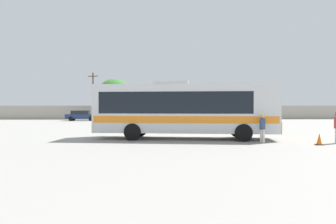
{
  "coord_description": "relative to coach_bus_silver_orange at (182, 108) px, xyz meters",
  "views": [
    {
      "loc": [
        -2.98,
        -18.88,
        2.06
      ],
      "look_at": [
        -2.38,
        3.11,
        1.66
      ],
      "focal_mm": 31.19,
      "sensor_mm": 36.0,
      "label": 1
    }
  ],
  "objects": [
    {
      "name": "roadside_tree_midleft",
      "position": [
        -1.56,
        36.11,
        2.37
      ],
      "size": [
        4.35,
        4.35,
        6.19
      ],
      "color": "brown",
      "rests_on": "ground_plane"
    },
    {
      "name": "roadside_tree_left",
      "position": [
        -9.76,
        34.94,
        2.74
      ],
      "size": [
        5.76,
        5.76,
        7.16
      ],
      "color": "brown",
      "rests_on": "ground_plane"
    },
    {
      "name": "traffic_cone_on_apron",
      "position": [
        7.12,
        -3.26,
        -1.66
      ],
      "size": [
        0.36,
        0.36,
        0.64
      ],
      "color": "black",
      "rests_on": "ground_plane"
    },
    {
      "name": "parked_car_leftmost_dark_blue",
      "position": [
        -13.06,
        24.76,
        -1.17
      ],
      "size": [
        4.67,
        2.26,
        1.51
      ],
      "color": "navy",
      "rests_on": "ground_plane"
    },
    {
      "name": "parked_car_rightmost_dark_blue",
      "position": [
        5.42,
        25.45,
        -1.19
      ],
      "size": [
        4.19,
        2.1,
        1.46
      ],
      "color": "navy",
      "rests_on": "ground_plane"
    },
    {
      "name": "attendant_by_bus_door",
      "position": [
        4.39,
        -2.26,
        -1.05
      ],
      "size": [
        0.45,
        0.45,
        1.61
      ],
      "color": "silver",
      "rests_on": "ground_plane"
    },
    {
      "name": "utility_pole_near",
      "position": [
        -12.79,
        31.05,
        2.13
      ],
      "size": [
        1.76,
        0.62,
        7.83
      ],
      "color": "#4C3823",
      "rests_on": "ground_plane"
    },
    {
      "name": "ground_plane",
      "position": [
        1.54,
        10.22,
        -1.97
      ],
      "size": [
        300.0,
        300.0,
        0.0
      ],
      "primitive_type": "plane",
      "color": "gray"
    },
    {
      "name": "perimeter_wall",
      "position": [
        1.54,
        29.21,
        -0.85
      ],
      "size": [
        80.0,
        0.3,
        2.24
      ],
      "primitive_type": "cube",
      "color": "#9E998C",
      "rests_on": "ground_plane"
    },
    {
      "name": "parked_car_third_grey",
      "position": [
        -1.78,
        24.96,
        -1.18
      ],
      "size": [
        4.41,
        2.14,
        1.49
      ],
      "color": "slate",
      "rests_on": "ground_plane"
    },
    {
      "name": "parked_car_second_maroon",
      "position": [
        -7.64,
        25.68,
        -1.21
      ],
      "size": [
        4.72,
        2.25,
        1.42
      ],
      "color": "maroon",
      "rests_on": "ground_plane"
    },
    {
      "name": "coach_bus_silver_orange",
      "position": [
        0.0,
        0.0,
        0.0
      ],
      "size": [
        11.62,
        3.87,
        3.69
      ],
      "color": "silver",
      "rests_on": "ground_plane"
    }
  ]
}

